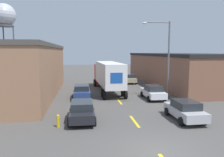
# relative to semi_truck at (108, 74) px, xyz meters

# --- Properties ---
(ground_plane) EXTENTS (160.00, 160.00, 0.00)m
(ground_plane) POSITION_rel_semi_truck_xyz_m (0.53, -18.43, -2.33)
(ground_plane) COLOR #4C4947
(road_centerline) EXTENTS (0.20, 16.63, 0.01)m
(road_centerline) POSITION_rel_semi_truck_xyz_m (0.53, -13.20, -2.33)
(road_centerline) COLOR yellow
(road_centerline) RESTS_ON ground_plane
(warehouse_right) EXTENTS (9.37, 27.86, 5.04)m
(warehouse_right) POSITION_rel_semi_truck_xyz_m (12.21, 6.02, 0.19)
(warehouse_right) COLOR brown
(warehouse_right) RESTS_ON ground_plane
(semi_truck) EXTENTS (3.22, 12.46, 3.93)m
(semi_truck) POSITION_rel_semi_truck_xyz_m (0.00, 0.00, 0.00)
(semi_truck) COLOR #B21919
(semi_truck) RESTS_ON ground_plane
(parked_car_left_far) EXTENTS (2.03, 4.29, 1.55)m
(parked_car_left_far) POSITION_rel_semi_truck_xyz_m (-3.46, -4.15, -1.53)
(parked_car_left_far) COLOR navy
(parked_car_left_far) RESTS_ON ground_plane
(parked_car_right_far) EXTENTS (2.03, 4.29, 1.55)m
(parked_car_right_far) POSITION_rel_semi_truck_xyz_m (4.52, 7.08, -1.53)
(parked_car_right_far) COLOR tan
(parked_car_right_far) RESTS_ON ground_plane
(parked_car_left_near) EXTENTS (2.03, 4.29, 1.55)m
(parked_car_left_near) POSITION_rel_semi_truck_xyz_m (-3.46, -12.48, -1.53)
(parked_car_left_near) COLOR black
(parked_car_left_near) RESTS_ON ground_plane
(parked_car_right_near) EXTENTS (2.03, 4.29, 1.55)m
(parked_car_right_near) POSITION_rel_semi_truck_xyz_m (4.52, -13.35, -1.53)
(parked_car_right_near) COLOR #B2B2B7
(parked_car_right_near) RESTS_ON ground_plane
(parked_car_right_mid) EXTENTS (2.03, 4.29, 1.55)m
(parked_car_right_mid) POSITION_rel_semi_truck_xyz_m (4.52, -5.61, -1.53)
(parked_car_right_mid) COLOR silver
(parked_car_right_mid) RESTS_ON ground_plane
(water_tower) EXTENTS (5.16, 5.16, 16.13)m
(water_tower) POSITION_rel_semi_truck_xyz_m (-20.67, 24.53, 10.99)
(water_tower) COLOR #47474C
(water_tower) RESTS_ON ground_plane
(street_lamp) EXTENTS (3.28, 0.32, 8.70)m
(street_lamp) POSITION_rel_semi_truck_xyz_m (6.03, -5.16, 2.75)
(street_lamp) COLOR slate
(street_lamp) RESTS_ON ground_plane
(fire_hydrant) EXTENTS (0.22, 0.22, 0.91)m
(fire_hydrant) POSITION_rel_semi_truck_xyz_m (-5.13, -13.70, -1.88)
(fire_hydrant) COLOR gold
(fire_hydrant) RESTS_ON ground_plane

